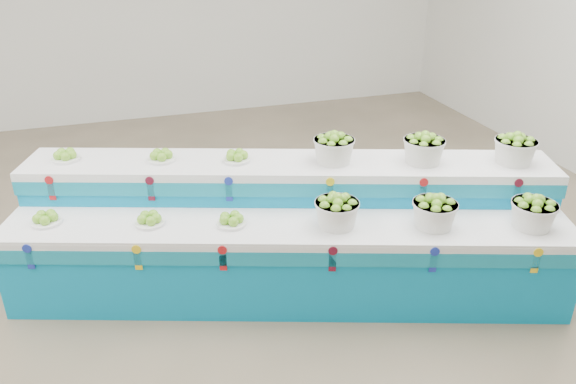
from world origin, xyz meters
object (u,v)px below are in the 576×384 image
Objects in this scene: basket_lower_left at (337,211)px; basket_upper_right at (515,149)px; plate_upper_mid at (161,155)px; display_stand at (288,231)px.

basket_upper_right reaches higher than basket_lower_left.
plate_upper_mid is (-1.20, 0.99, 0.23)m from basket_lower_left.
display_stand is 0.58m from basket_lower_left.
plate_upper_mid is at bearing 140.50° from basket_lower_left.
basket_lower_left is 1.45× the size of plate_upper_mid.
basket_lower_left is at bearing -39.50° from plate_upper_mid.
basket_lower_left is at bearing -178.23° from basket_upper_right.
basket_upper_right is at bearing -18.53° from plate_upper_mid.
basket_upper_right is at bearing 1.77° from basket_lower_left.
display_stand is 13.03× the size of basket_lower_left.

